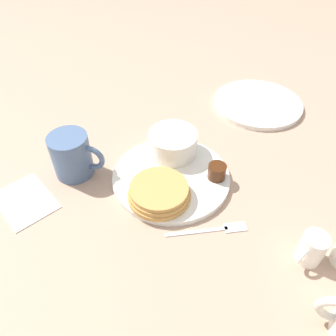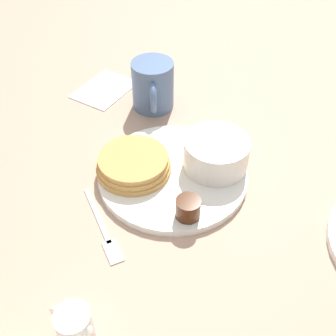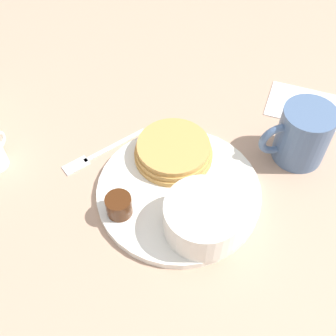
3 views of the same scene
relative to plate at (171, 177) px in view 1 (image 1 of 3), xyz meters
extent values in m
plane|color=tan|center=(0.00, 0.00, -0.01)|extent=(4.00, 4.00, 0.00)
cylinder|color=white|center=(0.00, 0.00, 0.00)|extent=(0.24, 0.24, 0.01)
cylinder|color=tan|center=(-0.02, 0.06, 0.01)|extent=(0.12, 0.12, 0.01)
cylinder|color=tan|center=(-0.02, 0.06, 0.02)|extent=(0.11, 0.11, 0.01)
cylinder|color=tan|center=(-0.02, 0.06, 0.03)|extent=(0.11, 0.11, 0.01)
cylinder|color=white|center=(0.04, -0.06, 0.03)|extent=(0.10, 0.10, 0.05)
cylinder|color=white|center=(0.04, -0.06, 0.05)|extent=(0.08, 0.08, 0.01)
cylinder|color=#47230F|center=(-0.08, -0.05, 0.02)|extent=(0.04, 0.04, 0.03)
cylinder|color=white|center=(0.04, -0.08, 0.02)|extent=(0.04, 0.04, 0.03)
sphere|color=white|center=(0.04, -0.08, 0.04)|extent=(0.02, 0.02, 0.02)
cylinder|color=slate|center=(0.17, 0.10, 0.04)|extent=(0.08, 0.08, 0.09)
torus|color=slate|center=(0.13, 0.09, 0.04)|extent=(0.06, 0.03, 0.06)
cylinder|color=white|center=(-0.29, 0.01, 0.02)|extent=(0.04, 0.04, 0.06)
torus|color=white|center=(-0.28, 0.03, 0.03)|extent=(0.01, 0.03, 0.03)
cone|color=white|center=(-0.29, -0.01, 0.05)|extent=(0.01, 0.01, 0.01)
cube|color=silver|center=(-0.11, 0.08, 0.00)|extent=(0.08, 0.08, 0.00)
cube|color=silver|center=(-0.16, 0.03, 0.00)|extent=(0.04, 0.04, 0.00)
cube|color=white|center=(0.19, 0.22, 0.00)|extent=(0.13, 0.11, 0.00)
torus|color=silver|center=(-0.35, 0.09, 0.04)|extent=(0.06, 0.03, 0.06)
cylinder|color=white|center=(-0.02, -0.36, 0.00)|extent=(0.23, 0.23, 0.01)
camera|label=1|loc=(-0.28, 0.37, 0.48)|focal=35.00mm
camera|label=2|loc=(-0.45, -0.16, 0.47)|focal=45.00mm
camera|label=3|loc=(0.04, -0.35, 0.50)|focal=45.00mm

